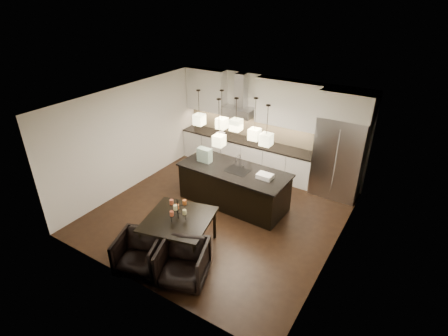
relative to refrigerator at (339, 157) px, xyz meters
The scene contains 37 objects.
floor 3.35m from the refrigerator, 131.42° to the right, with size 5.50×5.50×0.02m, color black.
ceiling 3.62m from the refrigerator, 131.42° to the right, with size 5.50×5.50×0.02m, color white.
wall_back 2.16m from the refrigerator, 169.74° to the left, with size 5.50×0.02×2.80m, color silver.
wall_front 5.56m from the refrigerator, 112.22° to the right, with size 5.50×0.02×2.80m, color silver.
wall_left 5.42m from the refrigerator, 153.91° to the right, with size 0.02×5.50×2.80m, color silver.
wall_right 2.49m from the refrigerator, 74.50° to the right, with size 0.02×5.50×2.80m, color silver.
refrigerator is the anchor object (origin of this frame).
fridge_panel 1.40m from the refrigerator, ahead, with size 1.26×0.72×0.65m, color silver.
lower_cabinets 2.80m from the refrigerator, behind, with size 4.21×0.62×0.88m, color silver.
countertop 2.73m from the refrigerator, behind, with size 4.21×0.66×0.04m, color black.
backsplash 2.75m from the refrigerator, behind, with size 4.21×0.02×0.63m, color tan.
upper_cab_left 4.35m from the refrigerator, behind, with size 1.25×0.35×1.25m, color silver.
upper_cab_right 1.91m from the refrigerator, behind, with size 1.86×0.35×1.25m, color silver.
hood_canopy 3.09m from the refrigerator, behind, with size 0.90×0.52×0.24m, color #B7B7BA.
hood_chimney 3.28m from the refrigerator, behind, with size 0.30×0.28×0.96m, color #B7B7BA.
fruit_bowl 3.59m from the refrigerator, behind, with size 0.26×0.26×0.06m, color silver.
island_body 2.80m from the refrigerator, 138.18° to the right, with size 2.66×1.06×0.94m, color black.
island_top 2.73m from the refrigerator, 138.18° to the right, with size 2.75×1.15×0.04m, color black.
faucet 2.58m from the refrigerator, 138.27° to the right, with size 0.11×0.26×0.40m, color silver, non-canonical shape.
tote_bag 3.43m from the refrigerator, 147.24° to the right, with size 0.36×0.19×0.36m, color #255C39.
food_container 2.19m from the refrigerator, 123.15° to the right, with size 0.36×0.26×0.11m, color silver.
dining_table 4.51m from the refrigerator, 118.03° to the right, with size 1.30×1.30×0.78m, color black, non-canonical shape.
candelabra 4.46m from the refrigerator, 118.03° to the right, with size 0.37×0.37×0.46m, color black, non-canonical shape.
candle_a 4.36m from the refrigerator, 116.61° to the right, with size 0.08×0.08×0.10m, color #D1CC8A.
candle_b 4.42m from the refrigerator, 119.82° to the right, with size 0.08×0.08×0.10m, color #C46125.
candle_c 4.60m from the refrigerator, 117.67° to the right, with size 0.08×0.08×0.10m, color #AA4C2F.
candle_d 4.31m from the refrigerator, 117.73° to the right, with size 0.08×0.08×0.10m, color #C46125.
candle_e 4.53m from the refrigerator, 119.48° to the right, with size 0.08×0.08×0.10m, color #AA4C2F.
candle_f 4.54m from the refrigerator, 116.70° to the right, with size 0.08×0.08×0.10m, color #D1CC8A.
armchair_left 5.41m from the refrigerator, 116.39° to the right, with size 0.82×0.84×0.76m, color black.
armchair_right 4.87m from the refrigerator, 107.97° to the right, with size 0.85×0.88×0.80m, color black.
pendant_a 3.67m from the refrigerator, 148.58° to the right, with size 0.24×0.24×0.26m, color #F7EFAB.
pendant_b 3.12m from the refrigerator, 148.57° to the right, with size 0.24×0.24×0.26m, color #F7EFAB.
pendant_c 2.95m from the refrigerator, 135.22° to the right, with size 0.24×0.24×0.26m, color #F7EFAB.
pendant_d 2.48m from the refrigerator, 132.99° to the right, with size 0.24×0.24×0.26m, color #F7EFAB.
pendant_e 2.51m from the refrigerator, 119.29° to the right, with size 0.24×0.24×0.26m, color #F7EFAB.
pendant_f 3.21m from the refrigerator, 135.52° to the right, with size 0.24×0.24×0.26m, color #F7EFAB.
Camera 1 is at (3.85, -5.97, 4.95)m, focal length 28.00 mm.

